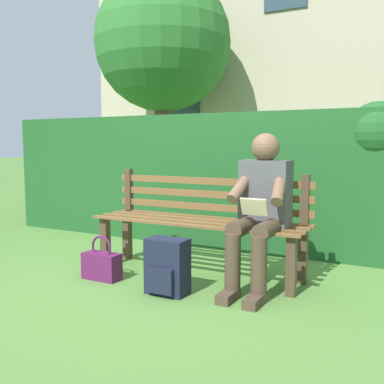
{
  "coord_description": "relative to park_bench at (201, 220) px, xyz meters",
  "views": [
    {
      "loc": [
        -1.7,
        3.31,
        1.12
      ],
      "look_at": [
        0.0,
        0.1,
        0.73
      ],
      "focal_mm": 41.36,
      "sensor_mm": 36.0,
      "label": 1
    }
  ],
  "objects": [
    {
      "name": "hedge_backdrop",
      "position": [
        0.34,
        -1.17,
        0.29
      ],
      "size": [
        5.53,
        0.7,
        1.52
      ],
      "color": "#1E5123",
      "rests_on": "ground"
    },
    {
      "name": "ground",
      "position": [
        0.0,
        0.07,
        -0.46
      ],
      "size": [
        60.0,
        60.0,
        0.0
      ],
      "primitive_type": "plane",
      "color": "#517F38"
    },
    {
      "name": "building_facade",
      "position": [
        0.99,
        -7.27,
        3.12
      ],
      "size": [
        9.64,
        3.04,
        7.17
      ],
      "color": "#BCAD93",
      "rests_on": "ground"
    },
    {
      "name": "backpack",
      "position": [
        -0.03,
        0.62,
        -0.26
      ],
      "size": [
        0.31,
        0.25,
        0.42
      ],
      "color": "#191E33",
      "rests_on": "ground"
    },
    {
      "name": "person_seated",
      "position": [
        -0.59,
        0.18,
        0.18
      ],
      "size": [
        0.44,
        0.73,
        1.2
      ],
      "color": "#4C4C51",
      "rests_on": "ground"
    },
    {
      "name": "park_bench",
      "position": [
        0.0,
        0.0,
        0.0
      ],
      "size": [
        1.89,
        0.5,
        0.88
      ],
      "color": "#4C3828",
      "rests_on": "ground"
    },
    {
      "name": "handbag",
      "position": [
        0.64,
        0.57,
        -0.34
      ],
      "size": [
        0.32,
        0.15,
        0.37
      ],
      "color": "#59194C",
      "rests_on": "ground"
    },
    {
      "name": "tree_far",
      "position": [
        3.18,
        -4.43,
        2.6
      ],
      "size": [
        2.86,
        2.72,
        4.5
      ],
      "color": "brown",
      "rests_on": "ground"
    }
  ]
}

